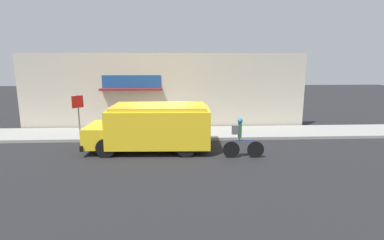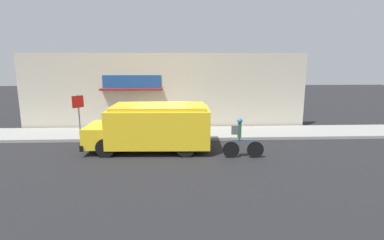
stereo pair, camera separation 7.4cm
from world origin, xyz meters
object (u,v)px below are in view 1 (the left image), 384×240
at_px(cyclist, 241,139).
at_px(stop_sign_post, 78,109).
at_px(school_bus, 153,126).
at_px(trash_bin, 110,123).

relative_size(cyclist, stop_sign_post, 0.79).
distance_m(school_bus, stop_sign_post, 4.39).
bearing_deg(cyclist, trash_bin, 147.77).
relative_size(school_bus, trash_bin, 5.59).
height_order(cyclist, trash_bin, cyclist).
distance_m(school_bus, cyclist, 3.88).
bearing_deg(stop_sign_post, school_bus, -27.27).
xyz_separation_m(stop_sign_post, trash_bin, (1.31, 0.94, -0.94)).
bearing_deg(stop_sign_post, cyclist, -23.87).
height_order(stop_sign_post, trash_bin, stop_sign_post).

